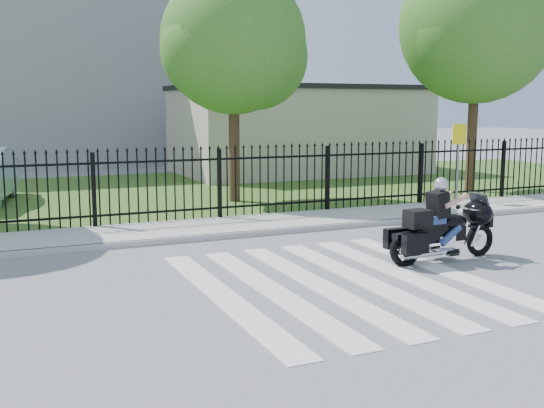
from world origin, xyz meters
name	(u,v)px	position (x,y,z in m)	size (l,w,h in m)	color
ground	(341,282)	(0.00, 0.00, 0.00)	(120.00, 120.00, 0.00)	slate
crosswalk	(341,282)	(0.00, 0.00, 0.01)	(5.00, 5.50, 0.01)	silver
sidewalk	(234,226)	(0.00, 5.00, 0.06)	(40.00, 2.00, 0.12)	#ADAAA3
curb	(250,234)	(0.00, 4.00, 0.06)	(40.00, 0.12, 0.12)	#ADAAA3
grass_strip	(161,192)	(0.00, 12.00, 0.01)	(40.00, 12.00, 0.02)	#2E511C
iron_fence	(219,185)	(0.00, 6.00, 0.90)	(26.00, 0.04, 1.80)	black
tree_mid	(233,42)	(1.50, 9.00, 4.67)	(4.20, 4.20, 6.78)	#382316
tree_right	(477,26)	(9.50, 8.00, 5.39)	(5.00, 5.00, 7.90)	#382316
building_low	(298,132)	(7.00, 16.00, 1.75)	(10.00, 6.00, 3.50)	#B9B09A
building_low_roof	(298,88)	(7.00, 16.00, 3.60)	(10.20, 6.20, 0.20)	black
building_tall	(31,42)	(-3.00, 26.00, 6.00)	(15.00, 10.00, 12.00)	gray
motorcycle_rider	(441,226)	(2.41, 0.55, 0.65)	(2.39, 0.76, 1.58)	black
traffic_sign	(459,146)	(7.03, 5.69, 1.70)	(0.48, 0.08, 2.22)	slate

